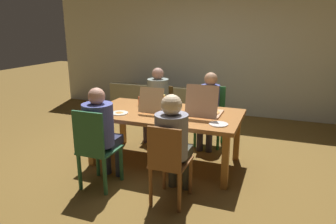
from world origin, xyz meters
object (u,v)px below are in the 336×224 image
person_0 (157,98)px  plate_0 (219,124)px  couch (162,103)px  drinking_glass_1 (141,101)px  chair_1 (211,114)px  person_1 (209,104)px  plate_1 (119,113)px  drinking_glass_2 (164,99)px  chair_0 (160,109)px  drinking_glass_3 (171,101)px  chair_2 (95,149)px  pizza_box_0 (156,108)px  chair_3 (168,162)px  plate_2 (175,121)px  person_3 (173,138)px  dining_table (165,117)px  drinking_glass_0 (188,105)px  person_2 (101,128)px  pizza_box_1 (205,111)px

person_0 → plate_0: size_ratio=5.28×
couch → drinking_glass_1: bearing=-76.9°
chair_1 → drinking_glass_1: 1.20m
person_1 → plate_1: 1.47m
person_0 → person_1: bearing=-4.6°
drinking_glass_2 → chair_0: bearing=117.4°
drinking_glass_3 → chair_2: bearing=-108.0°
person_0 → pizza_box_0: 0.95m
chair_3 → drinking_glass_3: chair_3 is taller
plate_2 → chair_3: bearing=-77.1°
person_3 → drinking_glass_2: bearing=115.4°
dining_table → drinking_glass_2: bearing=114.2°
person_1 → drinking_glass_0: size_ratio=10.73×
person_2 → drinking_glass_3: bearing=70.1°
dining_table → pizza_box_1: bearing=6.2°
chair_1 → drinking_glass_2: chair_1 is taller
chair_0 → person_3: person_3 is taller
pizza_box_1 → chair_3: bearing=-96.5°
plate_0 → person_1: bearing=108.8°
dining_table → chair_2: 1.10m
chair_0 → drinking_glass_2: drinking_glass_2 is taller
person_3 → plate_0: (0.38, 0.57, 0.03)m
person_2 → drinking_glass_2: 1.34m
person_0 → plate_2: bearing=-58.3°
chair_0 → drinking_glass_0: bearing=-45.3°
plate_1 → drinking_glass_3: size_ratio=1.77×
plate_1 → person_3: bearing=-30.6°
chair_1 → plate_2: chair_1 is taller
person_3 → drinking_glass_1: person_3 is taller
person_0 → pizza_box_1: bearing=-38.7°
chair_0 → person_3: bearing=-64.0°
drinking_glass_0 → couch: size_ratio=0.05×
plate_2 → drinking_glass_1: 0.93m
plate_1 → drinking_glass_2: drinking_glass_2 is taller
chair_0 → plate_1: bearing=-92.6°
person_0 → drinking_glass_0: size_ratio=10.90×
chair_1 → plate_1: (-0.97, -1.24, 0.24)m
dining_table → drinking_glass_0: bearing=50.0°
person_2 → drinking_glass_0: 1.34m
person_2 → plate_0: bearing=22.8°
person_1 → pizza_box_0: bearing=-124.6°
drinking_glass_3 → chair_1: bearing=50.2°
plate_2 → drinking_glass_0: bearing=93.1°
pizza_box_0 → couch: (-0.81, 2.23, -0.54)m
person_1 → plate_1: person_1 is taller
chair_2 → pizza_box_1: pizza_box_1 is taller
chair_0 → plate_0: chair_0 is taller
person_1 → plate_0: 1.17m
chair_1 → plate_1: 1.59m
chair_0 → person_0: (0.00, -0.14, 0.24)m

